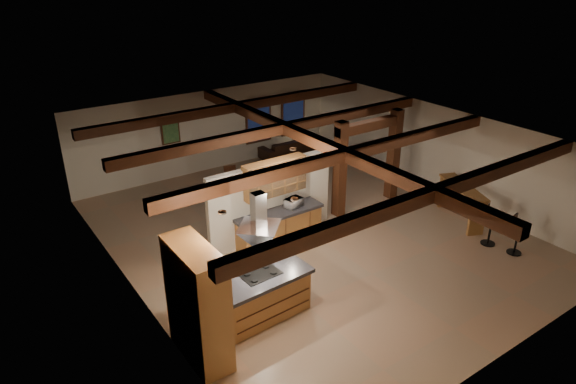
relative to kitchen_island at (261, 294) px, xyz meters
name	(u,v)px	position (x,y,z in m)	size (l,w,h in m)	color
ground	(311,234)	(3.06, 2.22, -0.52)	(12.00, 12.00, 0.00)	tan
room_walls	(312,175)	(3.06, 2.22, 1.26)	(12.00, 12.00, 12.00)	beige
ceiling_beams	(313,140)	(3.06, 2.22, 2.24)	(10.00, 12.00, 0.28)	#371D0D
timber_posts	(368,152)	(5.56, 2.72, 1.24)	(2.50, 0.30, 2.90)	#371D0D
partition_wall	(271,201)	(2.06, 2.72, 0.58)	(3.80, 0.18, 2.20)	beige
pantry_cabinet	(198,303)	(-1.61, -0.38, 0.68)	(0.67, 1.60, 2.40)	#9B5632
back_counter	(279,227)	(2.06, 2.33, -0.05)	(2.50, 0.66, 0.94)	#9B5632
upper_display_cabinet	(275,177)	(2.06, 2.53, 1.33)	(1.80, 0.36, 0.95)	#9B5632
range_hood	(259,243)	(0.00, 0.00, 1.26)	(1.10, 1.10, 1.40)	silver
back_windows	(276,117)	(5.86, 8.15, 0.98)	(2.70, 0.07, 1.70)	#371D0D
framed_art	(171,132)	(1.56, 8.15, 1.18)	(0.65, 0.05, 0.85)	#371D0D
recessed_cans	(273,183)	(0.53, 0.28, 2.35)	(3.16, 2.46, 0.03)	silver
kitchen_island	(261,294)	(0.00, 0.00, 0.00)	(2.15, 1.21, 1.04)	#9B5632
dining_table	(254,190)	(2.90, 5.04, -0.19)	(1.89, 1.05, 0.66)	#371C0D
sofa	(288,148)	(6.12, 7.72, -0.19)	(2.25, 0.88, 0.66)	black
microwave	(294,203)	(2.53, 2.33, 0.54)	(0.46, 0.31, 0.26)	silver
bar_counter	(462,197)	(7.15, 0.39, 0.20)	(1.31, 2.08, 1.08)	#9B5632
side_table	(302,147)	(6.77, 7.66, -0.27)	(0.40, 0.40, 0.50)	#371D0D
table_lamp	(302,135)	(6.77, 7.66, 0.21)	(0.28, 0.28, 0.33)	black
bar_stool_a	(516,234)	(6.79, -1.63, 0.02)	(0.38, 0.39, 1.07)	black
bar_stool_b	(489,225)	(6.62, -0.95, 0.04)	(0.41, 0.42, 1.10)	black
dining_chairs	(253,184)	(2.90, 5.04, 0.03)	(2.04, 2.04, 1.09)	#371D0D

